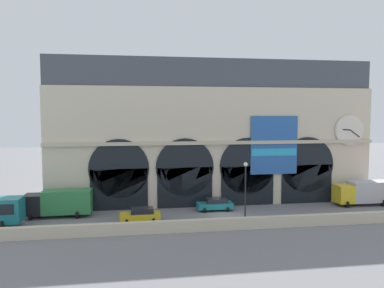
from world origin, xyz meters
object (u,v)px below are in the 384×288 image
Objects in this scene: car_midwest at (141,215)px; box_truck_east at (363,192)px; car_center at (215,204)px; street_lamp_quayside at (245,186)px; box_truck_west at (59,202)px.

box_truck_east is (29.18, 3.43, 0.90)m from car_midwest.
street_lamp_quayside is (1.71, -7.01, 3.61)m from car_center.
car_midwest is at bearing -173.29° from box_truck_east.
car_center is 0.64× the size of street_lamp_quayside.
car_midwest is (9.32, -3.55, -0.90)m from box_truck_west.
box_truck_west is 1.70× the size of car_center.
box_truck_west is at bearing 159.17° from car_midwest.
box_truck_east is 1.09× the size of street_lamp_quayside.
street_lamp_quayside is at bearing -159.26° from box_truck_east.
box_truck_west is 10.01m from car_midwest.
car_center is at bearing 179.70° from box_truck_east.
box_truck_west is 1.70× the size of car_midwest.
box_truck_east is at bearing 20.74° from street_lamp_quayside.
street_lamp_quayside is at bearing -19.11° from box_truck_west.
box_truck_east reaches higher than car_midwest.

